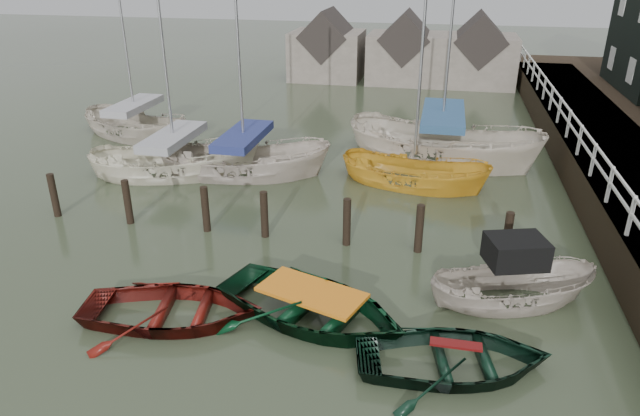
% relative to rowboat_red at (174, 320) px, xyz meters
% --- Properties ---
extents(ground, '(120.00, 120.00, 0.00)m').
position_rel_rowboat_red_xyz_m(ground, '(2.00, 1.41, 0.00)').
color(ground, '#2D3723').
rests_on(ground, ground).
extents(pier, '(3.04, 32.00, 2.70)m').
position_rel_rowboat_red_xyz_m(pier, '(11.48, 11.41, 0.71)').
color(pier, black).
rests_on(pier, ground).
extents(mooring_pilings, '(13.72, 0.22, 1.80)m').
position_rel_rowboat_red_xyz_m(mooring_pilings, '(0.89, 4.41, 0.50)').
color(mooring_pilings, black).
rests_on(mooring_pilings, ground).
extents(far_sheds, '(14.00, 4.08, 4.39)m').
position_rel_rowboat_red_xyz_m(far_sheds, '(2.83, 27.41, 1.86)').
color(far_sheds, '#665B51').
rests_on(far_sheds, ground).
extents(rowboat_red, '(4.46, 3.50, 0.84)m').
position_rel_rowboat_red_xyz_m(rowboat_red, '(0.00, 0.00, 0.00)').
color(rowboat_red, '#54110C').
rests_on(rowboat_red, ground).
extents(rowboat_green, '(5.33, 4.53, 0.94)m').
position_rel_rowboat_red_xyz_m(rowboat_green, '(3.04, 0.71, 0.00)').
color(rowboat_green, black).
rests_on(rowboat_green, ground).
extents(rowboat_dkgreen, '(4.34, 3.49, 0.80)m').
position_rel_rowboat_red_xyz_m(rowboat_dkgreen, '(6.17, -0.39, 0.00)').
color(rowboat_dkgreen, black).
rests_on(rowboat_dkgreen, ground).
extents(motorboat, '(4.19, 2.58, 2.35)m').
position_rel_rowboat_red_xyz_m(motorboat, '(7.47, 2.32, 0.11)').
color(motorboat, '#B8AB9D').
rests_on(motorboat, ground).
extents(sailboat_a, '(6.68, 4.14, 11.91)m').
position_rel_rowboat_red_xyz_m(sailboat_a, '(-3.94, 8.63, 0.07)').
color(sailboat_a, silver).
rests_on(sailboat_a, ground).
extents(sailboat_b, '(6.65, 3.35, 10.56)m').
position_rel_rowboat_red_xyz_m(sailboat_b, '(-1.44, 9.19, 0.06)').
color(sailboat_b, beige).
rests_on(sailboat_b, ground).
extents(sailboat_c, '(5.74, 3.25, 10.22)m').
position_rel_rowboat_red_xyz_m(sailboat_c, '(4.75, 9.43, 0.02)').
color(sailboat_c, gold).
rests_on(sailboat_c, ground).
extents(sailboat_d, '(8.52, 5.45, 13.82)m').
position_rel_rowboat_red_xyz_m(sailboat_d, '(5.62, 12.41, 0.06)').
color(sailboat_d, beige).
rests_on(sailboat_d, ground).
extents(sailboat_e, '(6.58, 4.53, 9.59)m').
position_rel_rowboat_red_xyz_m(sailboat_e, '(-7.74, 12.70, 0.06)').
color(sailboat_e, beige).
rests_on(sailboat_e, ground).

